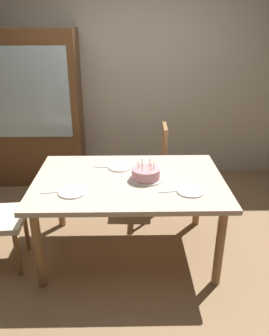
{
  "coord_description": "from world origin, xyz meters",
  "views": [
    {
      "loc": [
        0.0,
        -2.52,
        1.95
      ],
      "look_at": [
        0.05,
        0.0,
        0.84
      ],
      "focal_mm": 35.38,
      "sensor_mm": 36.0,
      "label": 1
    }
  ],
  "objects_px": {
    "dining_table": "(129,187)",
    "birthday_cake": "(146,174)",
    "plate_near_celebrant": "(72,192)",
    "chair_spindle_back": "(148,168)",
    "plate_near_guest": "(190,191)",
    "china_cabinet": "(36,110)",
    "plate_far_side": "(120,167)"
  },
  "relations": [
    {
      "from": "dining_table",
      "to": "birthday_cake",
      "type": "xyz_separation_m",
      "value": [
        0.14,
        -0.01,
        0.13
      ]
    },
    {
      "from": "dining_table",
      "to": "plate_far_side",
      "type": "bearing_deg",
      "value": 108.41
    },
    {
      "from": "plate_near_celebrant",
      "to": "plate_near_guest",
      "type": "bearing_deg",
      "value": 0.0
    },
    {
      "from": "plate_near_celebrant",
      "to": "plate_near_guest",
      "type": "distance_m",
      "value": 0.92
    },
    {
      "from": "plate_far_side",
      "to": "dining_table",
      "type": "bearing_deg",
      "value": -71.59
    },
    {
      "from": "birthday_cake",
      "to": "plate_far_side",
      "type": "height_order",
      "value": "birthday_cake"
    },
    {
      "from": "dining_table",
      "to": "plate_near_guest",
      "type": "relative_size",
      "value": 7.28
    },
    {
      "from": "plate_far_side",
      "to": "plate_near_guest",
      "type": "distance_m",
      "value": 0.74
    },
    {
      "from": "plate_near_celebrant",
      "to": "chair_spindle_back",
      "type": "distance_m",
      "value": 1.31
    },
    {
      "from": "plate_near_celebrant",
      "to": "chair_spindle_back",
      "type": "relative_size",
      "value": 0.23
    },
    {
      "from": "plate_far_side",
      "to": "chair_spindle_back",
      "type": "bearing_deg",
      "value": 64.0
    },
    {
      "from": "dining_table",
      "to": "plate_near_guest",
      "type": "distance_m",
      "value": 0.54
    },
    {
      "from": "plate_near_celebrant",
      "to": "china_cabinet",
      "type": "height_order",
      "value": "china_cabinet"
    },
    {
      "from": "chair_spindle_back",
      "to": "plate_near_celebrant",
      "type": "bearing_deg",
      "value": -121.07
    },
    {
      "from": "dining_table",
      "to": "china_cabinet",
      "type": "relative_size",
      "value": 0.84
    },
    {
      "from": "dining_table",
      "to": "plate_near_guest",
      "type": "xyz_separation_m",
      "value": [
        0.48,
        -0.24,
        0.09
      ]
    },
    {
      "from": "dining_table",
      "to": "plate_near_celebrant",
      "type": "distance_m",
      "value": 0.51
    },
    {
      "from": "china_cabinet",
      "to": "chair_spindle_back",
      "type": "bearing_deg",
      "value": -27.25
    },
    {
      "from": "dining_table",
      "to": "china_cabinet",
      "type": "bearing_deg",
      "value": 126.38
    },
    {
      "from": "chair_spindle_back",
      "to": "birthday_cake",
      "type": "bearing_deg",
      "value": -95.04
    },
    {
      "from": "chair_spindle_back",
      "to": "china_cabinet",
      "type": "relative_size",
      "value": 0.5
    },
    {
      "from": "plate_far_side",
      "to": "plate_near_guest",
      "type": "relative_size",
      "value": 1.0
    },
    {
      "from": "birthday_cake",
      "to": "chair_spindle_back",
      "type": "xyz_separation_m",
      "value": [
        0.08,
        0.87,
        -0.33
      ]
    },
    {
      "from": "plate_near_guest",
      "to": "chair_spindle_back",
      "type": "height_order",
      "value": "chair_spindle_back"
    },
    {
      "from": "birthday_cake",
      "to": "plate_near_celebrant",
      "type": "bearing_deg",
      "value": -158.69
    },
    {
      "from": "birthday_cake",
      "to": "china_cabinet",
      "type": "distance_m",
      "value": 2.04
    },
    {
      "from": "plate_far_side",
      "to": "plate_near_guest",
      "type": "height_order",
      "value": "same"
    },
    {
      "from": "plate_far_side",
      "to": "plate_near_guest",
      "type": "bearing_deg",
      "value": -40.64
    },
    {
      "from": "plate_near_guest",
      "to": "chair_spindle_back",
      "type": "bearing_deg",
      "value": 103.45
    },
    {
      "from": "birthday_cake",
      "to": "plate_far_side",
      "type": "bearing_deg",
      "value": 131.24
    },
    {
      "from": "dining_table",
      "to": "plate_far_side",
      "type": "height_order",
      "value": "plate_far_side"
    },
    {
      "from": "plate_far_side",
      "to": "plate_near_guest",
      "type": "xyz_separation_m",
      "value": [
        0.56,
        -0.48,
        0.0
      ]
    }
  ]
}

